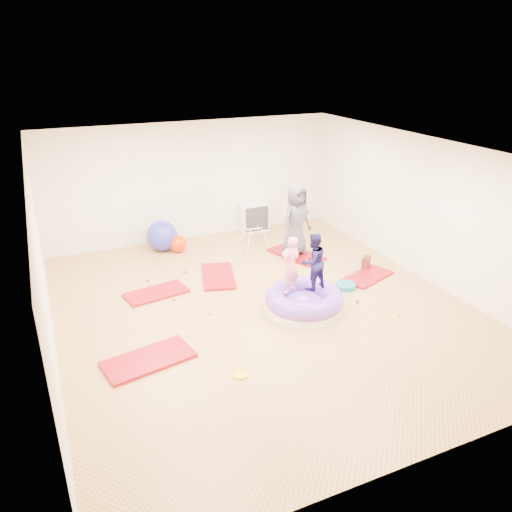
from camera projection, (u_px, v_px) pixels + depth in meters
name	position (u px, v px, depth m)	size (l,w,h in m)	color
room	(263.00, 235.00, 8.44)	(7.01, 8.01, 2.81)	tan
gym_mat_front_left	(149.00, 360.00, 7.45)	(1.32, 0.66, 0.06)	#AD1126
gym_mat_mid_left	(156.00, 293.00, 9.48)	(1.16, 0.58, 0.05)	#AD1126
gym_mat_center_back	(218.00, 276.00, 10.17)	(1.25, 0.63, 0.05)	#AD1126
gym_mat_right	(367.00, 276.00, 10.16)	(1.11, 0.55, 0.05)	#AD1126
gym_mat_rear_right	(296.00, 254.00, 11.23)	(1.27, 0.63, 0.05)	#AD1126
inflatable_cushion	(304.00, 301.00, 8.86)	(1.40, 1.40, 0.44)	white
child_pink	(291.00, 262.00, 8.58)	(0.38, 0.25, 1.03)	pink
child_navy	(313.00, 259.00, 8.70)	(0.51, 0.39, 1.04)	#191549
adult_caregiver	(296.00, 220.00, 10.94)	(0.76, 0.50, 1.56)	#4A4A58
infant	(291.00, 254.00, 10.89)	(0.40, 0.40, 0.23)	#BADDFF
ball_pit_balls	(258.00, 291.00, 9.54)	(3.79, 3.29, 0.06)	yellow
exercise_ball_blue	(162.00, 236.00, 11.40)	(0.71, 0.71, 0.71)	#3331B3
exercise_ball_orange	(178.00, 244.00, 11.37)	(0.40, 0.40, 0.40)	#F32D00
infant_play_gym	(254.00, 234.00, 11.62)	(0.60, 0.57, 0.46)	white
cube_shelf	(254.00, 217.00, 12.61)	(0.72, 0.36, 0.72)	white
balance_disc	(346.00, 286.00, 9.72)	(0.38, 0.38, 0.09)	#127C9C
backpack	(366.00, 262.00, 10.55)	(0.23, 0.14, 0.26)	#AB3A1E
yellow_toy	(240.00, 375.00, 7.13)	(0.22, 0.22, 0.03)	yellow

